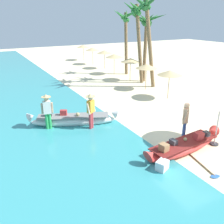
% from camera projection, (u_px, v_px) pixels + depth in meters
% --- Properties ---
extents(ground_plane, '(80.00, 80.00, 0.00)m').
position_uv_depth(ground_plane, '(195.00, 142.00, 10.67)').
color(ground_plane, beige).
extents(boat_red_foreground, '(4.08, 1.12, 0.75)m').
position_uv_depth(boat_red_foreground, '(184.00, 146.00, 9.83)').
color(boat_red_foreground, red).
rests_on(boat_red_foreground, ground).
extents(boat_white_midground, '(4.30, 2.30, 0.84)m').
position_uv_depth(boat_white_midground, '(73.00, 120.00, 12.21)').
color(boat_white_midground, white).
rests_on(boat_white_midground, ground).
extents(person_vendor_hatted, '(0.57, 0.47, 1.84)m').
position_uv_depth(person_vendor_hatted, '(91.00, 109.00, 11.47)').
color(person_vendor_hatted, '#B2383D').
rests_on(person_vendor_hatted, ground).
extents(person_tourist_customer, '(0.53, 0.54, 1.78)m').
position_uv_depth(person_tourist_customer, '(185.00, 120.00, 10.47)').
color(person_tourist_customer, '#3D5BA8').
rests_on(person_tourist_customer, ground).
extents(person_vendor_assistant, '(0.58, 0.44, 1.83)m').
position_uv_depth(person_vendor_assistant, '(47.00, 110.00, 11.43)').
color(person_vendor_assistant, green).
rests_on(person_vendor_assistant, ground).
extents(patio_umbrella_large, '(2.32, 2.32, 2.28)m').
position_uv_depth(patio_umbrella_large, '(222.00, 98.00, 9.73)').
color(patio_umbrella_large, '#B7B7BC').
rests_on(patio_umbrella_large, ground).
extents(parasol_row_0, '(1.60, 1.60, 1.91)m').
position_uv_depth(parasol_row_0, '(170.00, 73.00, 15.83)').
color(parasol_row_0, '#8E6B47').
rests_on(parasol_row_0, ground).
extents(parasol_row_1, '(1.60, 1.60, 1.91)m').
position_uv_depth(parasol_row_1, '(147.00, 66.00, 17.93)').
color(parasol_row_1, '#8E6B47').
rests_on(parasol_row_1, ground).
extents(parasol_row_2, '(1.60, 1.60, 1.91)m').
position_uv_depth(parasol_row_2, '(130.00, 60.00, 20.49)').
color(parasol_row_2, '#8E6B47').
rests_on(parasol_row_2, ground).
extents(parasol_row_3, '(1.60, 1.60, 1.91)m').
position_uv_depth(parasol_row_3, '(114.00, 56.00, 22.82)').
color(parasol_row_3, '#8E6B47').
rests_on(parasol_row_3, ground).
extents(parasol_row_4, '(1.60, 1.60, 1.91)m').
position_uv_depth(parasol_row_4, '(104.00, 52.00, 25.39)').
color(parasol_row_4, '#8E6B47').
rests_on(parasol_row_4, ground).
extents(parasol_row_5, '(1.60, 1.60, 1.91)m').
position_uv_depth(parasol_row_5, '(93.00, 49.00, 27.67)').
color(parasol_row_5, '#8E6B47').
rests_on(parasol_row_5, ground).
extents(parasol_row_6, '(1.60, 1.60, 1.91)m').
position_uv_depth(parasol_row_6, '(83.00, 46.00, 30.41)').
color(parasol_row_6, '#8E6B47').
rests_on(parasol_row_6, ground).
extents(palm_tree_tall_inland, '(2.59, 2.41, 5.85)m').
position_uv_depth(palm_tree_tall_inland, '(126.00, 23.00, 21.75)').
color(palm_tree_tall_inland, brown).
rests_on(palm_tree_tall_inland, ground).
extents(palm_tree_leaning_seaward, '(2.57, 2.68, 6.37)m').
position_uv_depth(palm_tree_leaning_seaward, '(137.00, 17.00, 18.30)').
color(palm_tree_leaning_seaward, brown).
rests_on(palm_tree_leaning_seaward, ground).
extents(palm_tree_mid_cluster, '(2.78, 2.86, 5.53)m').
position_uv_depth(palm_tree_mid_cluster, '(146.00, 25.00, 19.30)').
color(palm_tree_mid_cluster, brown).
rests_on(palm_tree_mid_cluster, ground).
extents(palm_tree_far_behind, '(2.76, 2.51, 6.74)m').
position_uv_depth(palm_tree_far_behind, '(147.00, 14.00, 16.89)').
color(palm_tree_far_behind, brown).
rests_on(palm_tree_far_behind, ground).
extents(cooler_box, '(0.54, 0.48, 0.44)m').
position_uv_depth(cooler_box, '(162.00, 167.00, 8.56)').
color(cooler_box, silver).
rests_on(cooler_box, ground).
extents(paddle, '(0.58, 1.79, 0.05)m').
position_uv_depth(paddle, '(205.00, 167.00, 8.85)').
color(paddle, '#8E6B47').
rests_on(paddle, ground).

